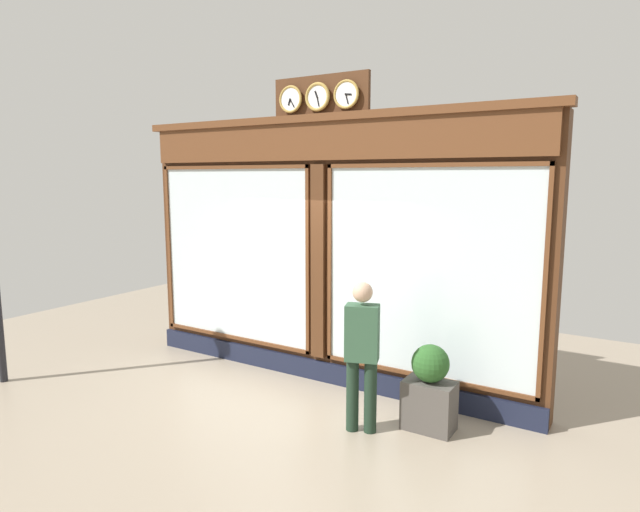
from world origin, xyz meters
TOP-DOWN VIEW (x-y plane):
  - ground_plane at (0.00, 2.80)m, footprint 14.00×14.00m
  - shop_facade at (0.00, -0.13)m, footprint 6.08×0.42m
  - pedestrian at (-1.19, 1.05)m, footprint 0.41×0.32m
  - planter_box at (-1.82, 0.62)m, footprint 0.56×0.36m
  - planter_shrub at (-1.82, 0.62)m, footprint 0.42×0.42m

SIDE VIEW (x-z plane):
  - ground_plane at x=0.00m, z-range 0.00..0.00m
  - planter_box at x=-1.82m, z-range 0.00..0.56m
  - planter_shrub at x=-1.82m, z-range 0.56..0.98m
  - pedestrian at x=-1.19m, z-range 0.09..1.78m
  - shop_facade at x=0.00m, z-range -0.23..3.87m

